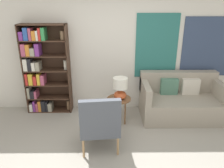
{
  "coord_description": "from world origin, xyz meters",
  "views": [
    {
      "loc": [
        0.1,
        -2.54,
        2.3
      ],
      "look_at": [
        0.13,
        1.11,
        0.9
      ],
      "focal_mm": 35.0,
      "sensor_mm": 36.0,
      "label": 1
    }
  ],
  "objects_px": {
    "bookshelf": "(41,69)",
    "couch": "(180,101)",
    "armchair": "(100,122)",
    "table_lamp": "(120,88)",
    "side_table": "(119,101)"
  },
  "relations": [
    {
      "from": "bookshelf",
      "to": "couch",
      "type": "distance_m",
      "value": 2.98
    },
    {
      "from": "armchair",
      "to": "table_lamp",
      "type": "bearing_deg",
      "value": 67.4
    },
    {
      "from": "couch",
      "to": "table_lamp",
      "type": "height_order",
      "value": "table_lamp"
    },
    {
      "from": "bookshelf",
      "to": "armchair",
      "type": "height_order",
      "value": "bookshelf"
    },
    {
      "from": "couch",
      "to": "side_table",
      "type": "bearing_deg",
      "value": -167.98
    },
    {
      "from": "armchair",
      "to": "table_lamp",
      "type": "xyz_separation_m",
      "value": [
        0.35,
        0.84,
        0.24
      ]
    },
    {
      "from": "armchair",
      "to": "table_lamp",
      "type": "height_order",
      "value": "armchair"
    },
    {
      "from": "bookshelf",
      "to": "armchair",
      "type": "xyz_separation_m",
      "value": [
        1.28,
        -1.43,
        -0.43
      ]
    },
    {
      "from": "couch",
      "to": "armchair",
      "type": "bearing_deg",
      "value": -144.62
    },
    {
      "from": "bookshelf",
      "to": "couch",
      "type": "relative_size",
      "value": 1.16
    },
    {
      "from": "bookshelf",
      "to": "side_table",
      "type": "distance_m",
      "value": 1.77
    },
    {
      "from": "bookshelf",
      "to": "side_table",
      "type": "xyz_separation_m",
      "value": [
        1.61,
        -0.55,
        -0.49
      ]
    },
    {
      "from": "armchair",
      "to": "couch",
      "type": "bearing_deg",
      "value": 35.38
    },
    {
      "from": "bookshelf",
      "to": "couch",
      "type": "xyz_separation_m",
      "value": [
        2.9,
        -0.27,
        -0.62
      ]
    },
    {
      "from": "armchair",
      "to": "side_table",
      "type": "height_order",
      "value": "armchair"
    }
  ]
}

